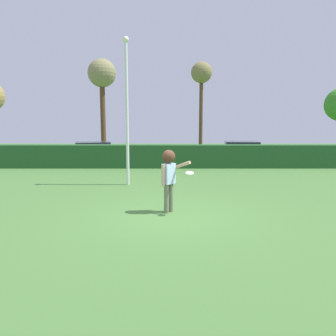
{
  "coord_description": "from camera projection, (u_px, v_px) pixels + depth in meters",
  "views": [
    {
      "loc": [
        -0.05,
        -8.99,
        2.62
      ],
      "look_at": [
        -0.04,
        1.36,
        1.15
      ],
      "focal_mm": 35.65,
      "sensor_mm": 36.0,
      "label": 1
    }
  ],
  "objects": [
    {
      "name": "parked_car_black",
      "position": [
        241.0,
        150.0,
        22.4
      ],
      "size": [
        4.34,
        2.11,
        1.25
      ],
      "color": "black",
      "rests_on": "ground"
    },
    {
      "name": "hedge_row",
      "position": [
        168.0,
        156.0,
        18.78
      ],
      "size": [
        24.11,
        0.9,
        1.28
      ],
      "primitive_type": "cube",
      "color": "#245326",
      "rests_on": "ground"
    },
    {
      "name": "willow_tree",
      "position": [
        101.0,
        77.0,
        25.81
      ],
      "size": [
        2.18,
        2.18,
        7.37
      ],
      "color": "brown",
      "rests_on": "ground"
    },
    {
      "name": "parked_car_green",
      "position": [
        93.0,
        150.0,
        21.97
      ],
      "size": [
        4.48,
        2.66,
        1.25
      ],
      "color": "#1E6633",
      "rests_on": "ground"
    },
    {
      "name": "frisbee",
      "position": [
        189.0,
        173.0,
        9.14
      ],
      "size": [
        0.22,
        0.22,
        0.08
      ],
      "color": "white"
    },
    {
      "name": "person",
      "position": [
        168.0,
        172.0,
        9.45
      ],
      "size": [
        0.83,
        0.47,
        1.81
      ],
      "color": "#6C7058",
      "rests_on": "ground"
    },
    {
      "name": "ground_plane",
      "position": [
        169.0,
        216.0,
        9.27
      ],
      "size": [
        60.0,
        60.0,
        0.0
      ],
      "primitive_type": "plane",
      "color": "#487537"
    },
    {
      "name": "bare_elm_tree",
      "position": [
        201.0,
        77.0,
        24.28
      ],
      "size": [
        1.53,
        1.53,
        6.88
      ],
      "color": "brown",
      "rests_on": "ground"
    },
    {
      "name": "lamppost",
      "position": [
        126.0,
        105.0,
        13.31
      ],
      "size": [
        0.24,
        0.24,
        5.88
      ],
      "color": "silver",
      "rests_on": "ground"
    }
  ]
}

